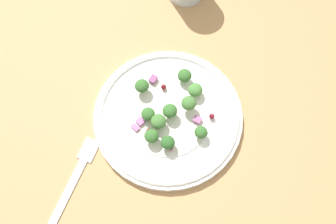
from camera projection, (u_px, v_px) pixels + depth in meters
ground_plane at (170, 107)px, 64.94cm from camera, size 180.00×180.00×2.00cm
plate at (168, 116)px, 62.30cm from camera, size 23.47×23.47×1.70cm
dressing_pool at (168, 115)px, 61.89cm from camera, size 13.61×13.61×0.20cm
broccoli_floret_0 at (189, 102)px, 60.52cm from camera, size 2.29×2.29×2.32cm
broccoli_floret_1 at (170, 111)px, 60.28cm from camera, size 2.25×2.25×2.28cm
broccoli_floret_2 at (159, 122)px, 59.83cm from camera, size 2.37×2.37×2.40cm
broccoli_floret_3 at (201, 132)px, 59.32cm from camera, size 1.97×1.97×1.99cm
broccoli_floret_4 at (168, 143)px, 58.55cm from camera, size 2.11×2.11×2.14cm
broccoli_floret_5 at (150, 136)px, 58.90cm from camera, size 2.19×2.19×2.21cm
broccoli_floret_6 at (143, 84)px, 61.97cm from camera, size 2.24×2.24×2.27cm
broccoli_floret_7 at (148, 114)px, 60.51cm from camera, size 2.10×2.10×2.13cm
broccoli_floret_8 at (185, 76)px, 62.97cm from camera, size 2.23×2.23×2.26cm
broccoli_floret_9 at (195, 90)px, 62.04cm from camera, size 2.29×2.29×2.32cm
cranberry_0 at (170, 147)px, 59.19cm from camera, size 0.84×0.84×0.84cm
cranberry_1 at (164, 87)px, 63.02cm from camera, size 0.83×0.83×0.83cm
cranberry_2 at (211, 118)px, 61.08cm from camera, size 0.85×0.85×0.85cm
cranberry_3 at (149, 131)px, 60.35cm from camera, size 0.87×0.87×0.87cm
onion_bit_0 at (140, 121)px, 61.01cm from camera, size 1.54×1.52×0.46cm
onion_bit_1 at (135, 128)px, 60.83cm from camera, size 1.50×1.24×0.52cm
onion_bit_2 at (153, 79)px, 63.58cm from camera, size 1.24×1.43×0.55cm
onion_bit_3 at (197, 120)px, 61.01cm from camera, size 1.33×1.11×0.51cm
fork at (70, 187)px, 58.64cm from camera, size 2.47×18.63×0.50cm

